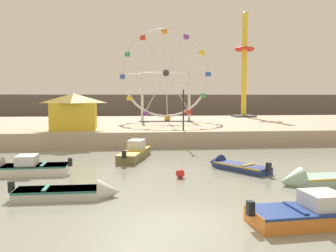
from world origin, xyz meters
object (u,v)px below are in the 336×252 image
object	(u,v)px
motorboat_navy_blue	(232,165)
promenade_lamp_near	(183,101)
carnival_booth_yellow_awning	(74,111)
motorboat_seafoam	(318,180)
drop_tower_yellow_tower	(244,67)
motorboat_orange_hull	(333,212)
ferris_wheel_white_frame	(166,75)
motorboat_white_red_stripe	(20,169)
mooring_buoy_orange	(180,174)
motorboat_olive_wood	(138,151)
motorboat_pale_grey	(76,192)

from	to	relation	value
motorboat_navy_blue	promenade_lamp_near	size ratio (longest dim) A/B	1.08
carnival_booth_yellow_awning	promenade_lamp_near	bearing A→B (deg)	-14.64
carnival_booth_yellow_awning	motorboat_seafoam	bearing A→B (deg)	-51.55
motorboat_seafoam	drop_tower_yellow_tower	xyz separation A→B (m)	(7.18, 32.93, 7.82)
motorboat_orange_hull	ferris_wheel_white_frame	xyz separation A→B (m)	(-2.31, 29.60, 6.12)
motorboat_seafoam	ferris_wheel_white_frame	bearing A→B (deg)	-84.42
ferris_wheel_white_frame	promenade_lamp_near	world-z (taller)	ferris_wheel_white_frame
motorboat_white_red_stripe	motorboat_navy_blue	bearing A→B (deg)	179.76
mooring_buoy_orange	motorboat_orange_hull	bearing A→B (deg)	-59.68
motorboat_navy_blue	carnival_booth_yellow_awning	bearing A→B (deg)	8.25
carnival_booth_yellow_awning	promenade_lamp_near	xyz separation A→B (m)	(9.00, -2.04, 0.82)
promenade_lamp_near	motorboat_olive_wood	bearing A→B (deg)	-128.03
motorboat_pale_grey	carnival_booth_yellow_awning	world-z (taller)	carnival_booth_yellow_awning
motorboat_white_red_stripe	mooring_buoy_orange	bearing A→B (deg)	167.03
motorboat_orange_hull	mooring_buoy_orange	distance (m)	7.85
motorboat_white_red_stripe	motorboat_pale_grey	bearing A→B (deg)	125.08
motorboat_white_red_stripe	drop_tower_yellow_tower	bearing A→B (deg)	-127.62
motorboat_navy_blue	mooring_buoy_orange	xyz separation A→B (m)	(-3.17, -1.89, 0.02)
motorboat_pale_grey	motorboat_orange_hull	world-z (taller)	motorboat_orange_hull
motorboat_olive_wood	promenade_lamp_near	world-z (taller)	promenade_lamp_near
motorboat_navy_blue	mooring_buoy_orange	distance (m)	3.69
drop_tower_yellow_tower	mooring_buoy_orange	size ratio (longest dim) A/B	32.42
motorboat_white_red_stripe	motorboat_seafoam	xyz separation A→B (m)	(14.19, -3.61, -0.11)
motorboat_olive_wood	carnival_booth_yellow_awning	world-z (taller)	carnival_booth_yellow_awning
motorboat_seafoam	promenade_lamp_near	distance (m)	14.58
motorboat_olive_wood	ferris_wheel_white_frame	distance (m)	17.65
motorboat_navy_blue	carnival_booth_yellow_awning	xyz separation A→B (m)	(-10.27, 11.71, 2.64)
motorboat_seafoam	motorboat_white_red_stripe	bearing A→B (deg)	-18.90
drop_tower_yellow_tower	motorboat_seafoam	bearing A→B (deg)	-102.30
motorboat_pale_grey	carnival_booth_yellow_awning	xyz separation A→B (m)	(-2.47, 16.61, 2.62)
motorboat_pale_grey	motorboat_seafoam	world-z (taller)	motorboat_seafoam
motorboat_white_red_stripe	drop_tower_yellow_tower	distance (m)	37.09
motorboat_olive_wood	motorboat_navy_blue	bearing A→B (deg)	-117.55
motorboat_white_red_stripe	promenade_lamp_near	size ratio (longest dim) A/B	1.21
ferris_wheel_white_frame	mooring_buoy_orange	size ratio (longest dim) A/B	23.50
motorboat_white_red_stripe	carnival_booth_yellow_awning	xyz separation A→B (m)	(0.98, 11.96, 2.52)
motorboat_seafoam	ferris_wheel_white_frame	world-z (taller)	ferris_wheel_white_frame
motorboat_white_red_stripe	ferris_wheel_white_frame	distance (m)	24.11
motorboat_olive_wood	motorboat_seafoam	world-z (taller)	motorboat_olive_wood
drop_tower_yellow_tower	motorboat_olive_wood	bearing A→B (deg)	-122.05
mooring_buoy_orange	motorboat_white_red_stripe	bearing A→B (deg)	168.57
motorboat_pale_grey	carnival_booth_yellow_awning	size ratio (longest dim) A/B	1.05
motorboat_orange_hull	motorboat_olive_wood	distance (m)	14.65
promenade_lamp_near	mooring_buoy_orange	xyz separation A→B (m)	(-1.91, -11.55, -3.43)
ferris_wheel_white_frame	promenade_lamp_near	size ratio (longest dim) A/B	2.84
motorboat_olive_wood	mooring_buoy_orange	bearing A→B (deg)	-148.38
motorboat_pale_grey	ferris_wheel_white_frame	size ratio (longest dim) A/B	0.42
motorboat_seafoam	mooring_buoy_orange	distance (m)	6.42
motorboat_seafoam	motorboat_orange_hull	bearing A→B (deg)	61.22
ferris_wheel_white_frame	motorboat_pale_grey	bearing A→B (deg)	-103.63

